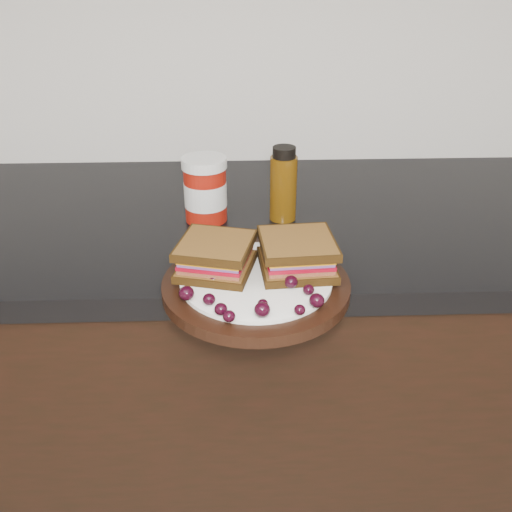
{
  "coord_description": "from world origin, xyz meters",
  "views": [
    {
      "loc": [
        0.18,
        0.69,
        1.36
      ],
      "look_at": [
        0.2,
        1.42,
        0.96
      ],
      "focal_mm": 40.0,
      "sensor_mm": 36.0,
      "label": 1
    }
  ],
  "objects_px": {
    "oil_bottle": "(283,184)",
    "plate": "(256,286)",
    "sandwich_left": "(216,256)",
    "condiment_jar": "(205,189)"
  },
  "relations": [
    {
      "from": "oil_bottle",
      "to": "condiment_jar",
      "type": "bearing_deg",
      "value": 179.96
    },
    {
      "from": "plate",
      "to": "condiment_jar",
      "type": "xyz_separation_m",
      "value": [
        -0.08,
        0.26,
        0.05
      ]
    },
    {
      "from": "condiment_jar",
      "to": "oil_bottle",
      "type": "distance_m",
      "value": 0.14
    },
    {
      "from": "oil_bottle",
      "to": "plate",
      "type": "bearing_deg",
      "value": -103.17
    },
    {
      "from": "plate",
      "to": "sandwich_left",
      "type": "height_order",
      "value": "sandwich_left"
    },
    {
      "from": "sandwich_left",
      "to": "oil_bottle",
      "type": "xyz_separation_m",
      "value": [
        0.12,
        0.23,
        0.02
      ]
    },
    {
      "from": "condiment_jar",
      "to": "plate",
      "type": "bearing_deg",
      "value": -71.82
    },
    {
      "from": "sandwich_left",
      "to": "oil_bottle",
      "type": "relative_size",
      "value": 0.76
    },
    {
      "from": "plate",
      "to": "condiment_jar",
      "type": "height_order",
      "value": "condiment_jar"
    },
    {
      "from": "sandwich_left",
      "to": "condiment_jar",
      "type": "bearing_deg",
      "value": 109.97
    }
  ]
}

